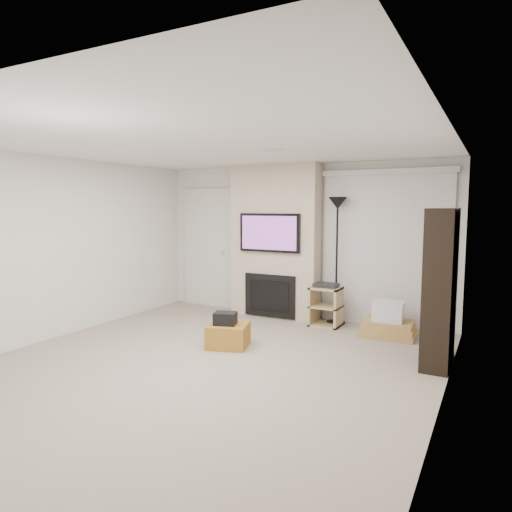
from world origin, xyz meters
The scene contains 15 objects.
floor centered at (0.00, 0.00, 0.00)m, with size 5.00×5.50×0.00m, color #A39583.
ceiling centered at (0.00, 0.00, 2.50)m, with size 5.00×5.50×0.00m, color white.
wall_back centered at (0.00, 2.75, 1.25)m, with size 5.00×2.50×0.00m, color white.
wall_left centered at (-2.50, 0.00, 1.25)m, with size 5.50×2.50×0.00m, color white.
wall_right centered at (2.50, 0.00, 1.25)m, with size 5.50×2.50×0.00m, color white.
hvac_vent centered at (0.40, 0.80, 2.50)m, with size 0.35×0.18×0.01m, color silver.
ottoman centered at (-0.15, 0.72, 0.15)m, with size 0.50×0.50×0.30m, color #A36F26.
black_bag centered at (-0.17, 0.67, 0.38)m, with size 0.28×0.22×0.16m, color black.
fireplace_wall centered at (-0.35, 2.54, 1.24)m, with size 1.50×0.47×2.50m.
entry_door centered at (-1.80, 2.71, 1.05)m, with size 1.02×0.11×2.14m.
vertical_blinds centered at (1.40, 2.70, 1.27)m, with size 1.98×0.10×2.37m.
floor_lamp centered at (0.72, 2.50, 1.55)m, with size 0.29×0.29×1.96m.
av_stand centered at (0.62, 2.30, 0.35)m, with size 0.45×0.38×0.66m.
box_stack centered at (1.59, 2.17, 0.19)m, with size 0.76×0.59×0.50m.
bookshelf centered at (2.34, 1.26, 0.90)m, with size 0.30×0.80×1.80m.
Camera 1 is at (2.89, -4.23, 1.82)m, focal length 32.00 mm.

